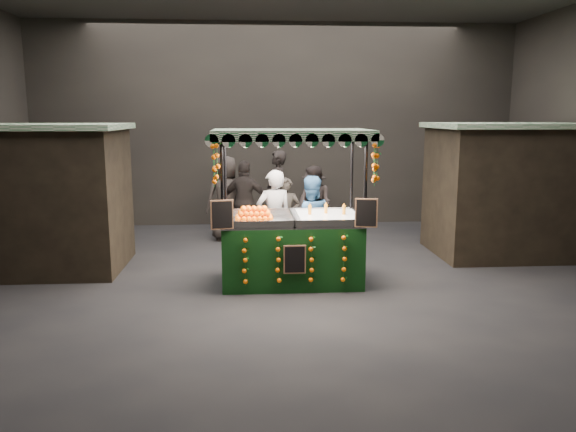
{
  "coord_description": "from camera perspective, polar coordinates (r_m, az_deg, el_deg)",
  "views": [
    {
      "loc": [
        -0.73,
        -9.17,
        2.75
      ],
      "look_at": [
        -0.06,
        0.12,
        1.07
      ],
      "focal_mm": 35.03,
      "sensor_mm": 36.0,
      "label": 1
    }
  ],
  "objects": [
    {
      "name": "neighbour_stall_right",
      "position": [
        11.93,
        21.39,
        2.57
      ],
      "size": [
        3.0,
        2.2,
        2.6
      ],
      "color": "black",
      "rests_on": "ground"
    },
    {
      "name": "juice_stall",
      "position": [
        9.2,
        0.44,
        -2.13
      ],
      "size": [
        2.6,
        1.53,
        2.52
      ],
      "color": "black",
      "rests_on": "ground"
    },
    {
      "name": "vendor_blue",
      "position": [
        10.17,
        2.25,
        -0.61
      ],
      "size": [
        0.84,
        0.67,
        1.68
      ],
      "rotation": [
        0.0,
        0.0,
        3.18
      ],
      "color": "navy",
      "rests_on": "ground"
    },
    {
      "name": "shopper_6",
      "position": [
        13.26,
        -1.13,
        2.48
      ],
      "size": [
        0.58,
        0.78,
        1.93
      ],
      "rotation": [
        0.0,
        0.0,
        -1.75
      ],
      "color": "black",
      "rests_on": "ground"
    },
    {
      "name": "shopper_4",
      "position": [
        12.5,
        -6.24,
        1.82
      ],
      "size": [
        1.03,
        0.79,
        1.88
      ],
      "rotation": [
        0.0,
        0.0,
        3.37
      ],
      "color": "#2D2725",
      "rests_on": "ground"
    },
    {
      "name": "market_hall",
      "position": [
        9.22,
        0.41,
        14.15
      ],
      "size": [
        12.1,
        10.1,
        5.05
      ],
      "color": "black",
      "rests_on": "ground"
    },
    {
      "name": "shopper_2",
      "position": [
        12.2,
        -4.36,
        1.44
      ],
      "size": [
        1.12,
        0.67,
        1.79
      ],
      "rotation": [
        0.0,
        0.0,
        2.9
      ],
      "color": "black",
      "rests_on": "ground"
    },
    {
      "name": "neighbour_stall_left",
      "position": [
        10.91,
        -23.77,
        1.75
      ],
      "size": [
        3.0,
        2.2,
        2.6
      ],
      "color": "black",
      "rests_on": "ground"
    },
    {
      "name": "vendor_grey",
      "position": [
        10.16,
        -1.42,
        -0.31
      ],
      "size": [
        0.73,
        0.56,
        1.79
      ],
      "rotation": [
        0.0,
        0.0,
        3.37
      ],
      "color": "gray",
      "rests_on": "ground"
    },
    {
      "name": "ground",
      "position": [
        9.6,
        0.38,
        -6.42
      ],
      "size": [
        12.0,
        12.0,
        0.0
      ],
      "primitive_type": "plane",
      "color": "black",
      "rests_on": "ground"
    },
    {
      "name": "shopper_3",
      "position": [
        13.1,
        2.59,
        1.46
      ],
      "size": [
        1.13,
        0.99,
        1.52
      ],
      "rotation": [
        0.0,
        0.0,
        0.55
      ],
      "color": "#2A2422",
      "rests_on": "ground"
    },
    {
      "name": "shopper_1",
      "position": [
        12.15,
        2.74,
        1.16
      ],
      "size": [
        1.03,
        1.03,
        1.68
      ],
      "rotation": [
        0.0,
        0.0,
        -0.78
      ],
      "color": "#2D2524",
      "rests_on": "ground"
    },
    {
      "name": "shopper_0",
      "position": [
        11.18,
        -0.18,
        -0.01
      ],
      "size": [
        0.6,
        0.44,
        1.53
      ],
      "rotation": [
        0.0,
        0.0,
        -0.13
      ],
      "color": "#2E2A25",
      "rests_on": "ground"
    },
    {
      "name": "shopper_5",
      "position": [
        12.6,
        20.44,
        0.44
      ],
      "size": [
        1.22,
        1.36,
        1.51
      ],
      "rotation": [
        0.0,
        0.0,
        2.25
      ],
      "color": "black",
      "rests_on": "ground"
    }
  ]
}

